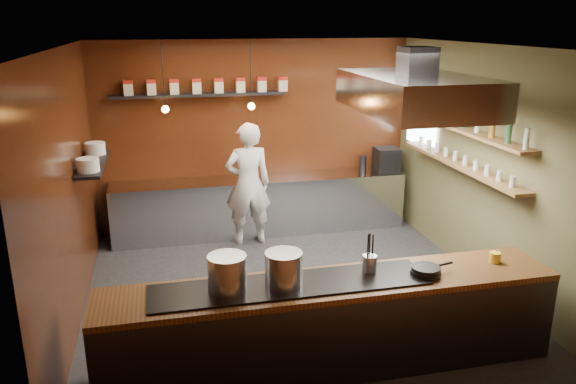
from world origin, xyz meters
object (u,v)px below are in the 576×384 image
object	(u,v)px
espresso_machine	(387,159)
chef	(248,184)
stockpot_large	(227,274)
stockpot_small	(284,269)
extractor_hood	(415,93)

from	to	relation	value
espresso_machine	chef	distance (m)	2.40
stockpot_large	stockpot_small	bearing A→B (deg)	-0.51
espresso_machine	stockpot_small	bearing A→B (deg)	-123.36
espresso_machine	stockpot_large	bearing A→B (deg)	-128.42
extractor_hood	espresso_machine	bearing A→B (deg)	72.61
stockpot_large	espresso_machine	world-z (taller)	stockpot_large
extractor_hood	stockpot_small	bearing A→B (deg)	-145.55
chef	stockpot_large	bearing A→B (deg)	75.56
extractor_hood	stockpot_small	size ratio (longest dim) A/B	5.77
stockpot_large	extractor_hood	bearing A→B (deg)	27.88
extractor_hood	stockpot_small	xyz separation A→B (m)	(-1.77, -1.21, -1.40)
extractor_hood	espresso_machine	world-z (taller)	extractor_hood
stockpot_large	chef	distance (m)	3.46
stockpot_large	espresso_machine	size ratio (longest dim) A/B	0.93
extractor_hood	stockpot_small	distance (m)	2.56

